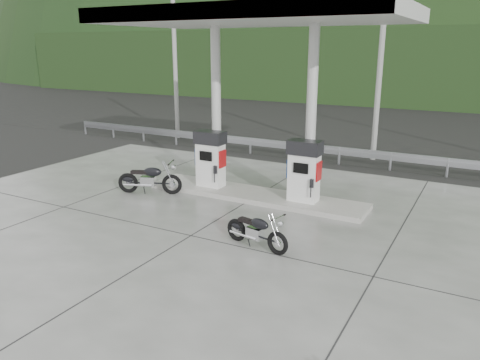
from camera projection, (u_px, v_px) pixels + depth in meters
The scene contains 16 objects.
ground at pixel (212, 224), 12.47m from camera, with size 160.00×160.00×0.00m, color black.
forecourt_apron at pixel (212, 223), 12.47m from camera, with size 18.00×14.00×0.02m, color slate.
pump_island at pixel (255, 195), 14.55m from camera, with size 7.00×1.40×0.15m, color #98958E.
gas_pump_left at pixel (210, 159), 15.02m from camera, with size 0.95×0.55×1.80m, color white, non-canonical shape.
gas_pump_right at pixel (304, 171), 13.55m from camera, with size 0.95×0.55×1.80m, color white, non-canonical shape.
canopy_column_left at pixel (216, 108), 14.92m from camera, with size 0.30×0.30×5.00m, color silver.
canopy_column_right at pixel (311, 114), 13.45m from camera, with size 0.30×0.30×5.00m, color silver.
canopy_roof at pixel (256, 16), 13.10m from camera, with size 8.50×5.00×0.40m, color silver.
guardrail at pixel (316, 144), 19.03m from camera, with size 26.00×0.16×1.42m, color gray, non-canonical shape.
road at pixel (340, 146), 22.17m from camera, with size 60.00×7.00×0.01m, color black.
utility_pole_a at pixel (175, 58), 23.07m from camera, with size 0.22×0.22×8.00m, color gray.
utility_pole_b at pixel (381, 61), 18.47m from camera, with size 0.22×0.22×8.00m, color gray.
tree_band at pixel (412, 67), 36.97m from camera, with size 80.00×6.00×6.00m, color black.
forested_hills at pixel (447, 81), 63.11m from camera, with size 100.00×40.00×140.00m, color black, non-canonical shape.
motorcycle_left at pixel (150, 179), 14.86m from camera, with size 1.95×0.61×0.92m, color black, non-canonical shape.
motorcycle_right at pixel (256, 231), 10.85m from camera, with size 1.66×0.53×0.79m, color black, non-canonical shape.
Camera 1 is at (6.24, -9.89, 4.55)m, focal length 35.00 mm.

